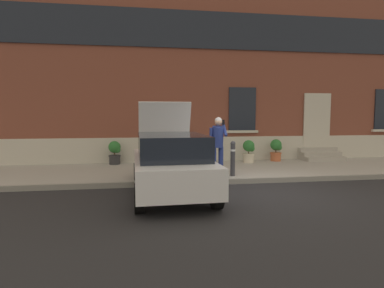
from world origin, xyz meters
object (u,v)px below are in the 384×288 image
object	(u,v)px
hatchback_car_white	(171,163)
bollard_near_person	(233,157)
planter_charcoal	(115,152)
planter_olive	(183,151)
person_on_phone	(218,142)
planter_terracotta	(276,150)
planter_cream	(249,151)

from	to	relation	value
hatchback_car_white	bollard_near_person	bearing A→B (deg)	34.88
planter_charcoal	planter_olive	distance (m)	2.52
bollard_near_person	person_on_phone	distance (m)	0.64
person_on_phone	planter_terracotta	bearing A→B (deg)	30.84
hatchback_car_white	planter_terracotta	xyz separation A→B (m)	(4.52, 4.13, -0.19)
planter_cream	bollard_near_person	bearing A→B (deg)	-118.23
hatchback_car_white	person_on_phone	distance (m)	2.25
planter_charcoal	planter_olive	size ratio (longest dim) A/B	1.00
planter_terracotta	bollard_near_person	bearing A→B (deg)	-132.79
planter_terracotta	planter_charcoal	bearing A→B (deg)	179.07
hatchback_car_white	planter_terracotta	world-z (taller)	hatchback_car_white
person_on_phone	hatchback_car_white	bearing A→B (deg)	-144.07
hatchback_car_white	planter_terracotta	distance (m)	6.12
bollard_near_person	planter_terracotta	xyz separation A→B (m)	(2.55, 2.76, -0.11)
person_on_phone	planter_olive	bearing A→B (deg)	96.91
planter_olive	planter_cream	xyz separation A→B (m)	(2.51, -0.16, 0.00)
planter_cream	person_on_phone	bearing A→B (deg)	-127.46
planter_charcoal	hatchback_car_white	bearing A→B (deg)	-68.13
planter_olive	planter_cream	size ratio (longest dim) A/B	1.00
planter_olive	planter_terracotta	world-z (taller)	same
planter_charcoal	planter_terracotta	distance (m)	6.21
bollard_near_person	person_on_phone	xyz separation A→B (m)	(-0.41, 0.22, 0.44)
hatchback_car_white	planter_olive	bearing A→B (deg)	78.67
planter_charcoal	planter_terracotta	xyz separation A→B (m)	(6.21, -0.10, 0.00)
planter_charcoal	planter_cream	xyz separation A→B (m)	(5.02, -0.33, 0.00)
bollard_near_person	planter_charcoal	xyz separation A→B (m)	(-3.66, 2.86, -0.11)
planter_cream	hatchback_car_white	bearing A→B (deg)	-130.43
planter_charcoal	bollard_near_person	bearing A→B (deg)	-38.00
bollard_near_person	planter_olive	xyz separation A→B (m)	(-1.15, 2.69, -0.11)
bollard_near_person	planter_cream	distance (m)	2.87
planter_cream	planter_terracotta	size ratio (longest dim) A/B	1.00
hatchback_car_white	planter_terracotta	bearing A→B (deg)	42.42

